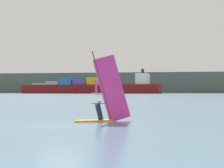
# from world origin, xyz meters

# --- Properties ---
(ground_plane) EXTENTS (4000.00, 4000.00, 0.00)m
(ground_plane) POSITION_xyz_m (0.00, 0.00, 0.00)
(ground_plane) COLOR #476B84
(windsurfer) EXTENTS (3.38, 1.82, 4.49)m
(windsurfer) POSITION_xyz_m (1.83, 2.75, 1.23)
(windsurfer) COLOR orange
(windsurfer) RESTS_ON ground_plane
(cargo_ship) EXTENTS (206.12, 44.78, 33.81)m
(cargo_ship) POSITION_xyz_m (-127.50, 464.59, 9.44)
(cargo_ship) COLOR maroon
(cargo_ship) RESTS_ON ground_plane
(distant_headland) EXTENTS (1361.52, 539.15, 42.72)m
(distant_headland) POSITION_xyz_m (36.03, 923.74, 21.36)
(distant_headland) COLOR #4C564C
(distant_headland) RESTS_ON ground_plane
(small_sailboat) EXTENTS (8.14, 6.37, 12.17)m
(small_sailboat) POSITION_xyz_m (-55.02, 220.54, 1.05)
(small_sailboat) COLOR white
(small_sailboat) RESTS_ON ground_plane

